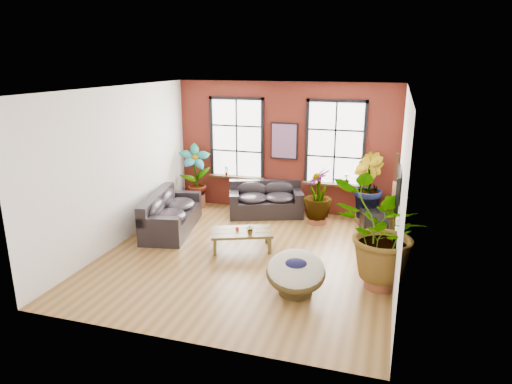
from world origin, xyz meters
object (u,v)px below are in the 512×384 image
sofa_back (266,200)px  coffee_table (242,233)px  papasan_chair (296,272)px  sofa_left (169,214)px

sofa_back → coffee_table: sofa_back is taller
coffee_table → sofa_back: bearing=71.5°
coffee_table → papasan_chair: papasan_chair is taller
sofa_back → sofa_left: (-1.93, -1.83, 0.01)m
sofa_left → coffee_table: sofa_left is taller
sofa_back → coffee_table: (0.14, -2.44, -0.03)m
sofa_left → papasan_chair: sofa_left is taller
sofa_back → papasan_chair: sofa_back is taller
sofa_back → sofa_left: size_ratio=0.88×
sofa_left → papasan_chair: size_ratio=1.95×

